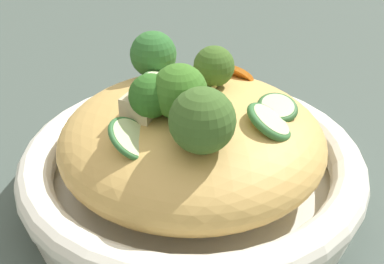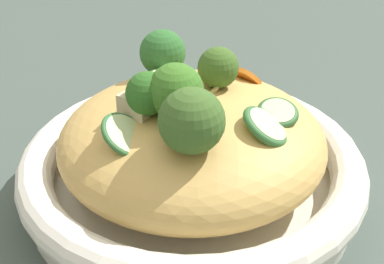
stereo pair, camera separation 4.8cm
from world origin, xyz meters
TOP-DOWN VIEW (x-y plane):
  - ground_plane at (0.00, 0.00)m, footprint 3.00×3.00m
  - serving_bowl at (0.00, 0.00)m, footprint 0.32×0.32m
  - noodle_heap at (-0.00, 0.00)m, footprint 0.24×0.24m
  - broccoli_florets at (0.01, 0.00)m, footprint 0.12×0.21m
  - carrot_coins at (-0.03, -0.03)m, footprint 0.13×0.08m
  - zucchini_slices at (-0.01, 0.02)m, footprint 0.18×0.15m
  - chicken_chunks at (0.04, -0.01)m, footprint 0.06×0.04m

SIDE VIEW (x-z plane):
  - ground_plane at x=0.00m, z-range 0.00..0.00m
  - serving_bowl at x=0.00m, z-range 0.00..0.05m
  - noodle_heap at x=0.00m, z-range 0.01..0.11m
  - carrot_coins at x=-0.03m, z-range 0.08..0.11m
  - zucchini_slices at x=-0.01m, z-range 0.08..0.11m
  - chicken_chunks at x=0.04m, z-range 0.09..0.12m
  - broccoli_florets at x=0.01m, z-range 0.08..0.15m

